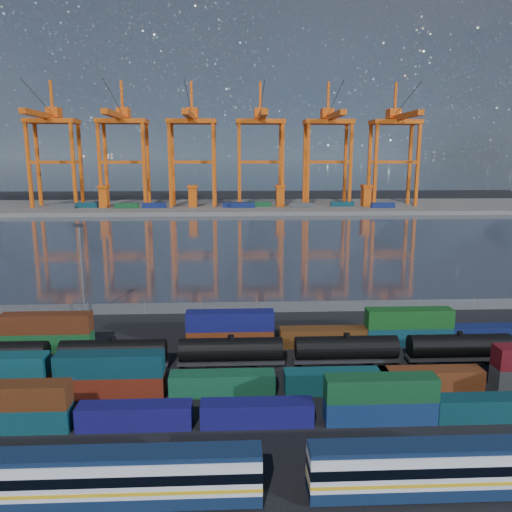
{
  "coord_description": "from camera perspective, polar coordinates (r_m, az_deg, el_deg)",
  "views": [
    {
      "loc": [
        -3.89,
        -58.09,
        27.69
      ],
      "look_at": [
        0.0,
        30.0,
        10.0
      ],
      "focal_mm": 35.0,
      "sensor_mm": 36.0,
      "label": 1
    }
  ],
  "objects": [
    {
      "name": "container_row_mid",
      "position": [
        61.18,
        5.67,
        -13.63
      ],
      "size": [
        141.65,
        2.52,
        5.38
      ],
      "color": "#414446",
      "rests_on": "ground"
    },
    {
      "name": "container_row_south",
      "position": [
        54.88,
        6.68,
        -16.37
      ],
      "size": [
        139.66,
        2.4,
        5.11
      ],
      "color": "#393C3E",
      "rests_on": "ground"
    },
    {
      "name": "tanker_string",
      "position": [
        69.35,
        10.26,
        -10.41
      ],
      "size": [
        107.26,
        3.06,
        4.38
      ],
      "color": "black",
      "rests_on": "ground"
    },
    {
      "name": "quay_containers",
      "position": [
        254.83,
        -4.14,
        5.82
      ],
      "size": [
        172.58,
        10.99,
        2.6
      ],
      "color": "navy",
      "rests_on": "far_quay"
    },
    {
      "name": "container_row_north",
      "position": [
        74.3,
        1.27,
        -8.82
      ],
      "size": [
        142.92,
        2.6,
        5.54
      ],
      "color": "#100F4C",
      "rests_on": "ground"
    },
    {
      "name": "straddle_carriers",
      "position": [
        258.86,
        -2.23,
        6.93
      ],
      "size": [
        140.0,
        7.0,
        11.1
      ],
      "color": "#DB540F",
      "rests_on": "far_quay"
    },
    {
      "name": "distant_mountains",
      "position": [
        1670.58,
        -0.23,
        17.96
      ],
      "size": [
        2470.0,
        1100.0,
        520.0
      ],
      "color": "#1E2630",
      "rests_on": "ground"
    },
    {
      "name": "harbor_water",
      "position": [
        165.47,
        -1.15,
        1.71
      ],
      "size": [
        700.0,
        700.0,
        0.0
      ],
      "primitive_type": "plane",
      "color": "#29303B",
      "rests_on": "ground"
    },
    {
      "name": "yard_light_mast",
      "position": [
        89.95,
        -19.35,
        -1.11
      ],
      "size": [
        1.6,
        0.4,
        16.6
      ],
      "color": "slate",
      "rests_on": "ground"
    },
    {
      "name": "gantry_cranes",
      "position": [
        261.68,
        -3.42,
        13.98
      ],
      "size": [
        199.97,
        47.94,
        64.92
      ],
      "color": "#DB540F",
      "rests_on": "ground"
    },
    {
      "name": "waterfront_fence",
      "position": [
        90.22,
        0.06,
        -5.86
      ],
      "size": [
        160.12,
        0.12,
        2.2
      ],
      "color": "#595B5E",
      "rests_on": "ground"
    },
    {
      "name": "ground",
      "position": [
        64.47,
        1.21,
        -14.09
      ],
      "size": [
        700.0,
        700.0,
        0.0
      ],
      "primitive_type": "plane",
      "color": "black",
      "rests_on": "ground"
    },
    {
      "name": "far_quay",
      "position": [
        269.45,
        -1.7,
        5.65
      ],
      "size": [
        700.0,
        70.0,
        2.0
      ],
      "primitive_type": "cube",
      "color": "#514F4C",
      "rests_on": "ground"
    },
    {
      "name": "passenger_train",
      "position": [
        44.99,
        -14.91,
        -23.34
      ],
      "size": [
        74.24,
        2.75,
        4.71
      ],
      "color": "silver",
      "rests_on": "ground"
    }
  ]
}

